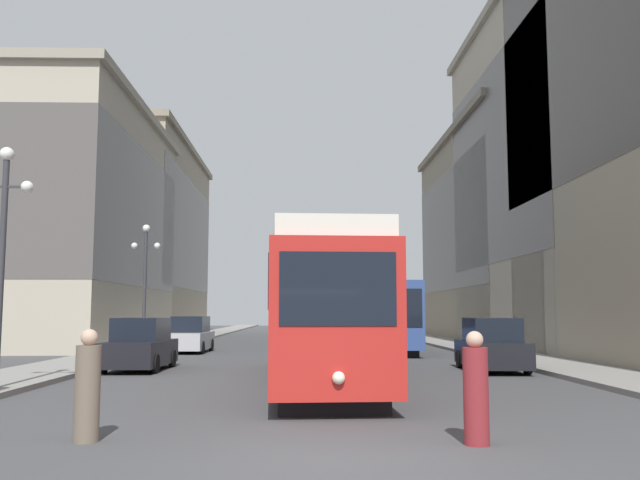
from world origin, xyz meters
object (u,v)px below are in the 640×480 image
Objects in this scene: parked_car_left_mid at (190,336)px; lamp_post_left_far at (145,269)px; transit_bus at (380,314)px; pedestrian_crossing_near at (476,392)px; streetcar at (314,309)px; parked_car_left_near at (140,346)px; lamp_post_left_near at (3,230)px; parked_car_right_far at (491,346)px; pedestrian_crossing_far at (88,389)px.

lamp_post_left_far is (-1.90, -2.02, 3.27)m from parked_car_left_mid.
pedestrian_crossing_near is (-1.43, -25.46, -1.15)m from transit_bus.
parked_car_left_near is (-6.02, 4.34, -1.26)m from streetcar.
transit_bus reaches higher than pedestrian_crossing_near.
lamp_post_left_near reaches higher than transit_bus.
pedestrian_crossing_near is 24.94m from lamp_post_left_far.
parked_car_right_far is 15.77m from lamp_post_left_near.
pedestrian_crossing_far is 8.36m from lamp_post_left_near.
streetcar is at bearing -98.36° from pedestrian_crossing_near.
transit_bus is at bearing 74.14° from streetcar.
parked_car_left_near and parked_car_left_mid have the same top height.
transit_bus is at bearing 51.28° from parked_car_left_near.
pedestrian_crossing_near is 0.28× the size of lamp_post_left_near.
transit_bus is 2.74× the size of parked_car_left_mid.
pedestrian_crossing_near is 0.28× the size of lamp_post_left_far.
lamp_post_left_near reaches higher than pedestrian_crossing_near.
transit_bus is 7.10× the size of pedestrian_crossing_near.
parked_car_left_mid is 2.56× the size of pedestrian_crossing_far.
lamp_post_left_near is (-14.11, -6.25, 3.25)m from parked_car_right_far.
pedestrian_crossing_near is (-3.88, -13.06, -0.04)m from parked_car_right_far.
transit_bus is at bearing 7.19° from parked_car_left_mid.
parked_car_right_far is 17.29m from lamp_post_left_far.
parked_car_right_far is (12.21, -0.76, -0.00)m from parked_car_left_near.
parked_car_right_far is 16.06m from pedestrian_crossing_far.
parked_car_left_mid is 2.59× the size of pedestrian_crossing_near.
streetcar reaches higher than parked_car_right_far.
transit_bus is 12.23m from lamp_post_left_far.
parked_car_left_near and parked_car_right_far have the same top height.
transit_bus is 1.99× the size of lamp_post_left_far.
transit_bus is 2.82× the size of parked_car_right_far.
parked_car_left_mid is at bearing -174.89° from transit_bus.
lamp_post_left_near is (-4.23, 6.42, 3.28)m from pedestrian_crossing_far.
pedestrian_crossing_near is at bearing -69.56° from parked_car_left_mid.
transit_bus is 12.69m from parked_car_right_far.
lamp_post_left_near reaches higher than pedestrian_crossing_far.
lamp_post_left_far reaches higher than streetcar.
parked_car_right_far is at bearing -2.32° from parked_car_left_near.
parked_car_left_near is 2.53× the size of pedestrian_crossing_near.
parked_car_right_far is at bearing 27.31° from streetcar.
pedestrian_crossing_far is at bearing -56.58° from lamp_post_left_near.
parked_car_right_far is at bearing -41.50° from parked_car_left_mid.
pedestrian_crossing_far is 0.28× the size of lamp_post_left_far.
streetcar is 1.21× the size of transit_bus.
lamp_post_left_far is (-10.23, 22.50, 3.32)m from pedestrian_crossing_near.
pedestrian_crossing_near is (2.32, -9.49, -1.30)m from streetcar.
transit_bus reaches higher than parked_car_left_mid.
streetcar reaches higher than pedestrian_crossing_far.
lamp_post_left_near is at bearing -92.12° from pedestrian_crossing_far.
parked_car_left_near is 0.71× the size of lamp_post_left_near.
parked_car_left_near is at bearing -115.68° from pedestrian_crossing_far.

